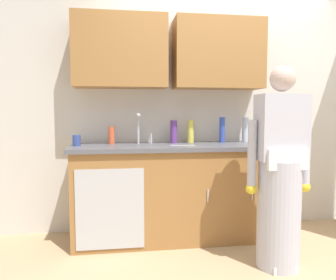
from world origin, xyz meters
TOP-DOWN VIEW (x-y plane):
  - ground_plane at (0.00, 0.00)m, footprint 9.00×9.00m
  - kitchen_wall_with_uppers at (-0.14, 0.99)m, footprint 4.80×0.44m
  - counter_cabinet at (-0.55, 0.70)m, footprint 1.90×0.62m
  - countertop at (-0.55, 0.70)m, footprint 1.96×0.66m
  - sink at (-0.84, 0.71)m, footprint 0.50×0.36m
  - person_at_sink at (0.21, -0.04)m, footprint 0.55×0.34m
  - bottle_soap at (0.01, 0.87)m, footprint 0.06×0.06m
  - bottle_water_tall at (-0.51, 0.88)m, footprint 0.07×0.07m
  - bottle_cleaner_spray at (-1.14, 0.86)m, footprint 0.06×0.06m
  - bottle_dish_liquid at (-0.33, 0.88)m, footprint 0.07×0.07m
  - bottle_water_short at (0.28, 0.89)m, footprint 0.07×0.07m
  - cup_by_sink at (-1.47, 0.73)m, footprint 0.08×0.08m
  - knife_on_counter at (-0.46, 0.60)m, footprint 0.24×0.06m

SIDE VIEW (x-z plane):
  - ground_plane at x=0.00m, z-range 0.00..0.00m
  - counter_cabinet at x=-0.55m, z-range 0.00..0.90m
  - person_at_sink at x=0.21m, z-range -0.12..1.50m
  - countertop at x=-0.55m, z-range 0.90..0.94m
  - sink at x=-0.84m, z-range 0.75..1.10m
  - knife_on_counter at x=-0.46m, z-range 0.94..0.95m
  - cup_by_sink at x=-1.47m, z-range 0.94..1.04m
  - bottle_cleaner_spray at x=-1.14m, z-range 0.94..1.11m
  - bottle_water_tall at x=-0.51m, z-range 0.94..1.17m
  - bottle_dish_liquid at x=-0.33m, z-range 0.94..1.18m
  - bottle_water_short at x=0.28m, z-range 0.94..1.21m
  - bottle_soap at x=0.01m, z-range 0.94..1.21m
  - kitchen_wall_with_uppers at x=-0.14m, z-range 0.13..2.83m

